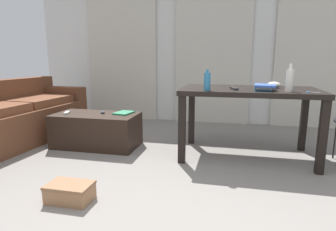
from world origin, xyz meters
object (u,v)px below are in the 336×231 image
at_px(bowl, 274,85).
at_px(tv_remote_on_table, 234,88).
at_px(craft_table, 248,98).
at_px(tv_remote_secondary, 67,113).
at_px(shoebox, 70,192).
at_px(scissors, 312,92).
at_px(bottle_near, 290,80).
at_px(bottle_far, 207,81).
at_px(magazine, 124,113).
at_px(book_stack, 264,87).
at_px(coffee_table, 97,130).
at_px(tv_remote_primary, 103,112).
at_px(couch, 11,118).

bearing_deg(bowl, tv_remote_on_table, -148.11).
distance_m(craft_table, tv_remote_secondary, 2.15).
bearing_deg(shoebox, scissors, 29.99).
xyz_separation_m(craft_table, bottle_near, (0.36, -0.22, 0.21)).
distance_m(bottle_far, magazine, 1.18).
xyz_separation_m(book_stack, shoebox, (-1.49, -1.19, -0.72)).
bearing_deg(tv_remote_secondary, shoebox, -78.27).
distance_m(tv_remote_on_table, magazine, 1.36).
height_order(coffee_table, tv_remote_primary, tv_remote_primary).
relative_size(bottle_far, tv_remote_primary, 1.41).
bearing_deg(tv_remote_on_table, coffee_table, 159.88).
distance_m(bottle_near, tv_remote_primary, 2.15).
xyz_separation_m(couch, craft_table, (2.91, 0.14, 0.34)).
relative_size(bottle_far, shoebox, 0.62).
height_order(couch, bottle_near, bottle_near).
xyz_separation_m(couch, scissors, (3.47, -0.10, 0.44)).
height_order(bottle_far, tv_remote_secondary, bottle_far).
relative_size(couch, bottle_near, 7.91).
bearing_deg(couch, coffee_table, 5.42).
height_order(book_stack, magazine, book_stack).
distance_m(bowl, magazine, 1.76).
xyz_separation_m(bottle_near, bottle_far, (-0.78, -0.09, -0.02)).
bearing_deg(book_stack, shoebox, -141.30).
bearing_deg(couch, tv_remote_primary, 8.90).
bearing_deg(tv_remote_primary, bowl, -23.27).
distance_m(couch, tv_remote_primary, 1.20).
height_order(book_stack, tv_remote_on_table, book_stack).
xyz_separation_m(couch, shoebox, (1.57, -1.20, -0.25)).
height_order(bottle_near, magazine, bottle_near).
xyz_separation_m(book_stack, scissors, (0.42, -0.09, -0.03)).
height_order(craft_table, shoebox, craft_table).
bearing_deg(coffee_table, magazine, 16.11).
bearing_deg(bowl, bottle_near, -74.74).
relative_size(bowl, tv_remote_primary, 0.96).
height_order(bottle_near, book_stack, bottle_near).
bearing_deg(bottle_near, shoebox, -146.63).
xyz_separation_m(tv_remote_secondary, shoebox, (0.79, -1.24, -0.35)).
height_order(bottle_near, tv_remote_secondary, bottle_near).
distance_m(couch, coffee_table, 1.14).
distance_m(coffee_table, book_stack, 2.01).
bearing_deg(scissors, bottle_far, -176.11).
distance_m(coffee_table, tv_remote_on_table, 1.73).
bearing_deg(shoebox, tv_remote_secondary, 122.43).
xyz_separation_m(craft_table, tv_remote_primary, (-1.73, 0.05, -0.24)).
bearing_deg(scissors, bottle_near, 172.80).
distance_m(book_stack, scissors, 0.43).
height_order(tv_remote_on_table, tv_remote_secondary, tv_remote_on_table).
bearing_deg(magazine, coffee_table, -153.60).
height_order(couch, tv_remote_primary, couch).
xyz_separation_m(tv_remote_secondary, magazine, (0.68, 0.16, -0.00)).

